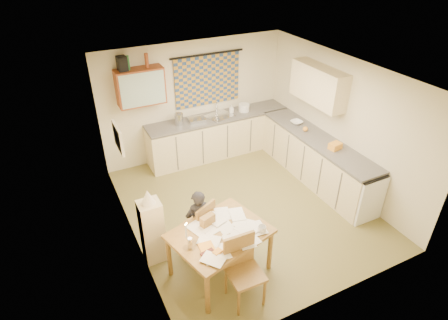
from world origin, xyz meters
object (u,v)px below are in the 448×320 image
counter_right (315,159)px  shelf_stand (152,231)px  counter_back (221,135)px  chair_far (198,233)px  dining_table (220,252)px  stove (361,193)px  person (198,221)px

counter_right → shelf_stand: bearing=-169.3°
counter_back → chair_far: size_ratio=3.64×
dining_table → counter_back: bearing=48.7°
stove → person: 2.90m
counter_right → person: 2.97m
person → counter_right: bearing=-167.6°
counter_back → chair_far: (-1.63, -2.51, -0.17)m
stove → chair_far: (-2.85, 0.49, -0.16)m
counter_back → dining_table: counter_back is taller
counter_right → chair_far: counter_right is taller
dining_table → chair_far: bearing=83.5°
dining_table → person: person is taller
counter_right → shelf_stand: size_ratio=2.80×
counter_back → shelf_stand: shelf_stand is taller
counter_right → stove: (-0.00, -1.24, -0.01)m
person → shelf_stand: 0.69m
stove → person: (-2.86, 0.45, 0.12)m
chair_far → shelf_stand: shelf_stand is taller
chair_far → shelf_stand: size_ratio=0.86×
counter_back → person: (-1.64, -2.55, 0.10)m
chair_far → stove: bearing=144.1°
person → stove: bearing=167.9°
stove → shelf_stand: size_ratio=0.83×
counter_right → dining_table: bearing=-153.8°
counter_back → person: person is taller
stove → dining_table: (-2.76, -0.11, -0.06)m
counter_right → person: (-2.86, -0.80, 0.10)m
person → counter_back: bearing=-126.0°
dining_table → chair_far: 0.61m
stove → shelf_stand: (-3.54, 0.57, 0.09)m
counter_right → stove: bearing=-90.0°
stove → person: size_ratio=0.79×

